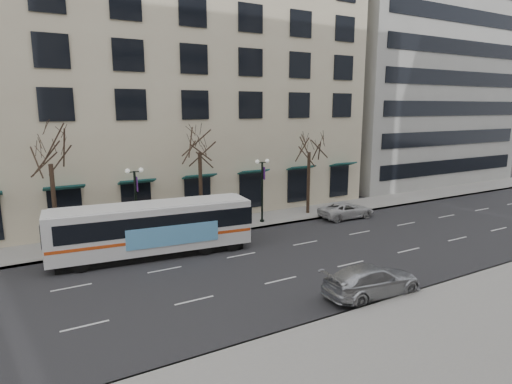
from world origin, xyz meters
TOP-DOWN VIEW (x-y plane):
  - ground at (0.00, 0.00)m, footprint 160.00×160.00m
  - sidewalk_far at (5.00, 9.00)m, footprint 80.00×4.00m
  - building_hotel at (-2.00, 21.00)m, footprint 40.00×20.00m
  - building_office at (32.00, 21.00)m, footprint 25.00×20.00m
  - tree_far_left at (-10.00, 8.80)m, footprint 3.60×3.60m
  - tree_far_mid at (0.00, 8.80)m, footprint 3.60×3.60m
  - tree_far_right at (10.00, 8.80)m, footprint 3.60×3.60m
  - lamp_post_left at (-4.99, 8.20)m, footprint 1.22×0.45m
  - lamp_post_right at (5.01, 8.20)m, footprint 1.22×0.45m
  - city_bus at (-4.77, 5.01)m, footprint 12.57×3.95m
  - silver_car at (2.96, -6.09)m, footprint 5.39×2.42m
  - white_pickup at (12.09, 6.20)m, footprint 4.96×2.48m

SIDE VIEW (x-z plane):
  - ground at x=0.00m, z-range 0.00..0.00m
  - sidewalk_far at x=5.00m, z-range 0.00..0.15m
  - white_pickup at x=12.09m, z-range 0.00..1.35m
  - silver_car at x=2.96m, z-range 0.00..1.53m
  - city_bus at x=-4.77m, z-range 0.16..3.51m
  - lamp_post_left at x=-4.99m, z-range 0.34..5.55m
  - lamp_post_right at x=5.01m, z-range 0.34..5.55m
  - tree_far_right at x=10.00m, z-range 2.39..10.45m
  - tree_far_left at x=-10.00m, z-range 2.53..10.87m
  - tree_far_mid at x=0.00m, z-range 2.63..11.18m
  - building_hotel at x=-2.00m, z-range 0.00..24.00m
  - building_office at x=32.00m, z-range 0.00..35.00m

